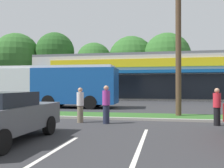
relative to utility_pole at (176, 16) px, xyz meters
The scene contains 16 objects.
grass_median 7.85m from the utility_pole, behind, with size 56.00×2.20×0.12m, color #2D5B23.
curb_lip 7.98m from the utility_pole, 165.54° to the right, with size 56.00×0.24×0.12m, color #99968C.
parking_stripe_2 10.68m from the utility_pole, 112.00° to the right, with size 0.12×4.80×0.01m, color silver.
parking_stripe_3 8.58m from the utility_pole, 101.25° to the right, with size 0.12×4.80×0.01m, color silver.
storefront_building 22.42m from the utility_pole, 101.01° to the left, with size 25.49×13.55×5.65m.
tree_far_left 39.19m from the utility_pole, 133.43° to the left, with size 8.33×8.33×11.32m.
tree_left 35.83m from the utility_pole, 123.96° to the left, with size 6.96×6.96×11.42m.
tree_mid_left 33.05m from the utility_pole, 112.90° to the left, with size 6.37×6.37×9.46m.
tree_mid 32.78m from the utility_pole, 101.14° to the left, with size 8.22×8.22×10.70m.
tree_mid_right 30.66m from the utility_pole, 90.07° to the left, with size 8.10×8.10×10.73m.
utility_pole is the anchor object (origin of this frame).
city_bus 11.68m from the utility_pole, 153.98° to the left, with size 11.74×2.95×3.25m.
car_2 10.14m from the utility_pole, 127.29° to the right, with size 1.99×4.39×1.51m.
pedestrian_near_bench 6.98m from the utility_pole, 148.13° to the right, with size 0.33×0.33×1.62m.
pedestrian_by_pole 6.27m from the utility_pole, 138.01° to the right, with size 0.35×0.35×1.71m.
pedestrian_mid 5.50m from the utility_pole, 57.25° to the right, with size 0.32×0.32×1.60m.
Camera 1 is at (5.05, 0.09, 1.70)m, focal length 41.29 mm.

